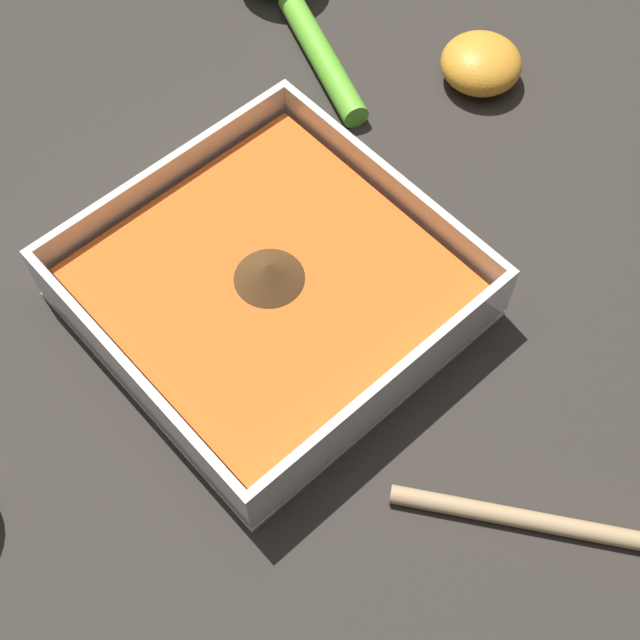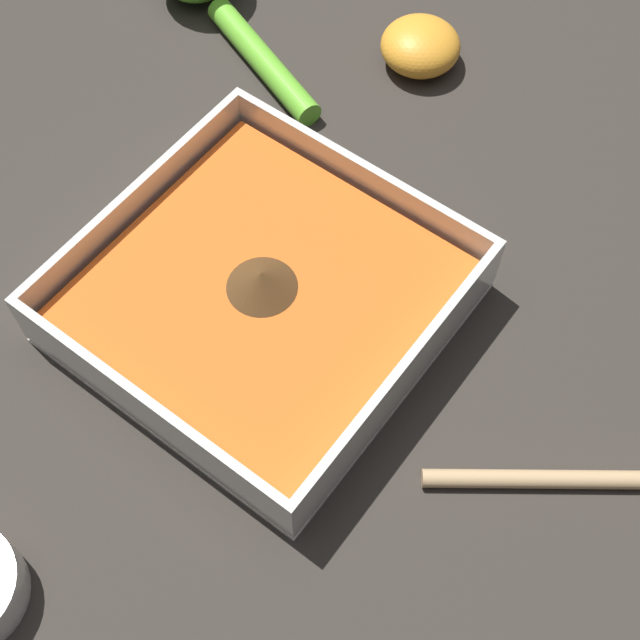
% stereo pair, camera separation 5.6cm
% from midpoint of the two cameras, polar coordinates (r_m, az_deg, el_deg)
% --- Properties ---
extents(ground_plane, '(4.00, 4.00, 0.00)m').
position_cam_midpoint_polar(ground_plane, '(0.64, -8.86, -0.61)').
color(ground_plane, '#332D28').
extents(square_dish, '(0.24, 0.24, 0.06)m').
position_cam_midpoint_polar(square_dish, '(0.62, -6.23, 1.13)').
color(square_dish, silver).
rests_on(square_dish, ground_plane).
extents(lemon_half, '(0.07, 0.07, 0.04)m').
position_cam_midpoint_polar(lemon_half, '(0.78, 4.31, 16.96)').
color(lemon_half, orange).
rests_on(lemon_half, ground_plane).
extents(wooden_spoon, '(0.15, 0.20, 0.01)m').
position_cam_midpoint_polar(wooden_spoon, '(0.60, 16.31, -10.04)').
color(wooden_spoon, tan).
rests_on(wooden_spoon, ground_plane).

